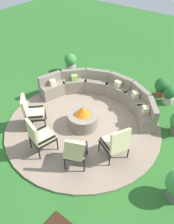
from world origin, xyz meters
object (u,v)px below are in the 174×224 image
object	(u,v)px
lounge_chair_back_right	(116,143)
potted_plant_5	(170,94)
lounge_chair_front_left	(31,112)
fire_pit	(83,118)
lounge_chair_back_left	(75,151)
potted_plant_3	(162,86)
lounge_chair_front_right	(39,136)
potted_plant_2	(71,62)
curved_stone_bench	(103,93)

from	to	relation	value
lounge_chair_back_right	potted_plant_5	size ratio (longest dim) A/B	1.61
lounge_chair_front_left	fire_pit	bearing A→B (deg)	83.13
lounge_chair_back_left	potted_plant_3	bearing A→B (deg)	54.13
lounge_chair_front_right	lounge_chair_back_right	size ratio (longest dim) A/B	1.06
fire_pit	lounge_chair_front_right	world-z (taller)	lounge_chair_front_right
potted_plant_2	potted_plant_5	bearing A→B (deg)	5.72
lounge_chair_front_right	potted_plant_3	bearing A→B (deg)	86.78
fire_pit	curved_stone_bench	bearing A→B (deg)	100.15
lounge_chair_back_left	potted_plant_3	world-z (taller)	lounge_chair_back_left
potted_plant_3	potted_plant_5	size ratio (longest dim) A/B	1.07
curved_stone_bench	fire_pit	bearing A→B (deg)	-79.85
potted_plant_3	potted_plant_5	world-z (taller)	potted_plant_3
lounge_chair_front_left	lounge_chair_front_right	world-z (taller)	lounge_chair_front_right
lounge_chair_front_left	lounge_chair_front_right	bearing A→B (deg)	13.50
lounge_chair_front_left	potted_plant_3	xyz separation A→B (m)	(2.39, 3.91, -0.22)
potted_plant_2	potted_plant_3	size ratio (longest dim) A/B	1.12
fire_pit	curved_stone_bench	world-z (taller)	curved_stone_bench
lounge_chair_front_left	curved_stone_bench	bearing A→B (deg)	113.21
fire_pit	lounge_chair_back_right	size ratio (longest dim) A/B	0.86
lounge_chair_front_left	lounge_chair_back_right	bearing A→B (deg)	55.26
curved_stone_bench	potted_plant_3	size ratio (longest dim) A/B	5.79
curved_stone_bench	lounge_chair_back_left	world-z (taller)	lounge_chair_back_left
potted_plant_3	potted_plant_2	bearing A→B (deg)	-170.16
lounge_chair_front_right	lounge_chair_back_left	world-z (taller)	lounge_chair_front_right
potted_plant_5	lounge_chair_front_right	bearing A→B (deg)	-113.92
lounge_chair_back_right	potted_plant_5	world-z (taller)	lounge_chair_back_right
lounge_chair_front_left	lounge_chair_back_right	size ratio (longest dim) A/B	1.03
fire_pit	curved_stone_bench	xyz separation A→B (m)	(-0.25, 1.41, 0.05)
lounge_chair_front_left	potted_plant_5	bearing A→B (deg)	97.86
curved_stone_bench	lounge_chair_front_right	xyz separation A→B (m)	(-0.03, -2.90, 0.24)
fire_pit	lounge_chair_back_right	xyz separation A→B (m)	(1.44, -0.46, 0.27)
potted_plant_5	lounge_chair_back_right	bearing A→B (deg)	-92.85
lounge_chair_front_left	lounge_chair_back_left	world-z (taller)	lounge_chair_front_left
potted_plant_2	lounge_chair_back_left	bearing A→B (deg)	-48.01
fire_pit	curved_stone_bench	size ratio (longest dim) A/B	0.22
lounge_chair_front_right	lounge_chair_back_left	size ratio (longest dim) A/B	1.09
potted_plant_3	potted_plant_5	xyz separation A→B (m)	(0.40, -0.23, -0.04)
potted_plant_3	curved_stone_bench	bearing A→B (deg)	-132.80
lounge_chair_front_left	potted_plant_2	world-z (taller)	lounge_chair_front_left
lounge_chair_back_right	potted_plant_3	size ratio (longest dim) A/B	1.50
potted_plant_2	potted_plant_3	xyz separation A→B (m)	(3.69, 0.64, -0.03)
lounge_chair_back_right	potted_plant_5	bearing A→B (deg)	22.31
potted_plant_2	potted_plant_3	bearing A→B (deg)	9.84
curved_stone_bench	potted_plant_5	world-z (taller)	curved_stone_bench
fire_pit	lounge_chair_back_left	size ratio (longest dim) A/B	0.89
lounge_chair_back_right	potted_plant_3	xyz separation A→B (m)	(-0.24, 3.44, -0.21)
lounge_chair_front_right	potted_plant_2	world-z (taller)	lounge_chair_front_right
curved_stone_bench	potted_plant_5	size ratio (longest dim) A/B	6.21
potted_plant_2	potted_plant_3	distance (m)	3.74
lounge_chair_back_right	fire_pit	bearing A→B (deg)	97.55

